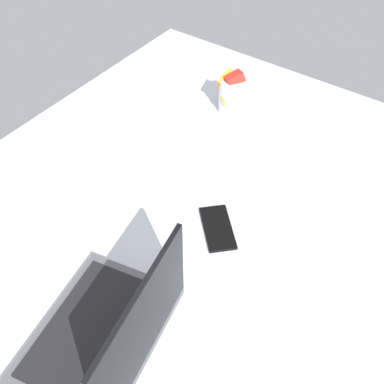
{
  "coord_description": "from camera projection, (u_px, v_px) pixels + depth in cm",
  "views": [
    {
      "loc": [
        51.75,
        40.45,
        110.29
      ],
      "look_at": [
        -17.15,
        -8.23,
        24.0
      ],
      "focal_mm": 45.94,
      "sensor_mm": 36.0,
      "label": 1
    }
  ],
  "objects": [
    {
      "name": "cell_phone",
      "position": [
        218.0,
        228.0,
        1.2
      ],
      "size": [
        14.74,
        14.67,
        0.8
      ],
      "primitive_type": "cube",
      "rotation": [
        0.0,
        0.0,
        5.49
      ],
      "color": "black",
      "rests_on": "bed_mattress"
    },
    {
      "name": "snack_cup",
      "position": [
        233.0,
        93.0,
        1.5
      ],
      "size": [
        9.4,
        9.41,
        14.16
      ],
      "color": "silver",
      "rests_on": "bed_mattress"
    },
    {
      "name": "bed_mattress",
      "position": [
        179.0,
        291.0,
        1.18
      ],
      "size": [
        180.0,
        140.0,
        18.0
      ],
      "primitive_type": "cube",
      "color": "#B7BCC6",
      "rests_on": "ground"
    },
    {
      "name": "laptop",
      "position": [
        109.0,
        331.0,
        0.96
      ],
      "size": [
        36.88,
        29.05,
        23.0
      ],
      "rotation": [
        0.0,
        0.0,
        0.2
      ],
      "color": "#4C4C51",
      "rests_on": "bed_mattress"
    }
  ]
}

